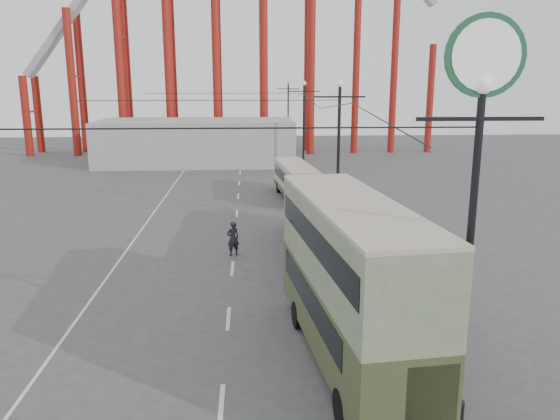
{
  "coord_description": "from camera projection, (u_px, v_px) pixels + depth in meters",
  "views": [
    {
      "loc": [
        -0.11,
        -16.26,
        9.18
      ],
      "look_at": [
        1.42,
        10.03,
        3.0
      ],
      "focal_mm": 35.0,
      "sensor_mm": 36.0,
      "label": 1
    }
  ],
  "objects": [
    {
      "name": "single_decker_cream",
      "position": [
        295.0,
        179.0,
        43.98
      ],
      "size": [
        3.09,
        9.12,
        2.78
      ],
      "rotation": [
        0.0,
        0.0,
        0.09
      ],
      "color": "#B8AA94",
      "rests_on": "ground"
    },
    {
      "name": "road_markings",
      "position": [
        238.0,
        221.0,
        37.01
      ],
      "size": [
        12.52,
        120.0,
        0.01
      ],
      "color": "silver",
      "rests_on": "ground"
    },
    {
      "name": "lamp_post_distant",
      "position": [
        288.0,
        115.0,
        77.42
      ],
      "size": [
        3.2,
        0.44,
        9.32
      ],
      "color": "black",
      "rests_on": "ground"
    },
    {
      "name": "double_decker_bus",
      "position": [
        351.0,
        274.0,
        17.68
      ],
      "size": [
        3.71,
        10.54,
        5.54
      ],
      "rotation": [
        0.0,
        0.0,
        0.11
      ],
      "color": "#3A4324",
      "rests_on": "ground"
    },
    {
      "name": "ground",
      "position": [
        255.0,
        369.0,
        17.91
      ],
      "size": [
        160.0,
        160.0,
        0.0
      ],
      "primitive_type": "plane",
      "color": "#454547",
      "rests_on": "ground"
    },
    {
      "name": "single_decker_green",
      "position": [
        318.0,
        221.0,
        29.51
      ],
      "size": [
        2.83,
        11.66,
        3.29
      ],
      "rotation": [
        0.0,
        0.0,
        -0.01
      ],
      "color": "#667455",
      "rests_on": "ground"
    },
    {
      "name": "lamp_post_near",
      "position": [
        479.0,
        137.0,
        13.52
      ],
      "size": [
        3.2,
        0.44,
        10.8
      ],
      "color": "black",
      "rests_on": "ground"
    },
    {
      "name": "pedestrian",
      "position": [
        233.0,
        238.0,
        29.44
      ],
      "size": [
        0.83,
        0.71,
        1.91
      ],
      "primitive_type": "imported",
      "rotation": [
        0.0,
        0.0,
        3.58
      ],
      "color": "black",
      "rests_on": "ground"
    },
    {
      "name": "fairground_shed",
      "position": [
        197.0,
        142.0,
        62.68
      ],
      "size": [
        22.0,
        10.0,
        5.0
      ],
      "primitive_type": "cube",
      "color": "#A7A7A2",
      "rests_on": "ground"
    },
    {
      "name": "lamp_post_far",
      "position": [
        304.0,
        127.0,
        56.04
      ],
      "size": [
        3.2,
        0.44,
        9.32
      ],
      "color": "black",
      "rests_on": "ground"
    },
    {
      "name": "lamp_post_mid",
      "position": [
        338.0,
        155.0,
        34.65
      ],
      "size": [
        3.2,
        0.44,
        9.32
      ],
      "color": "black",
      "rests_on": "ground"
    }
  ]
}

